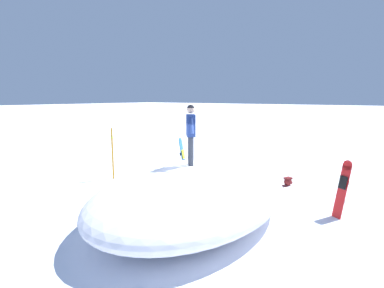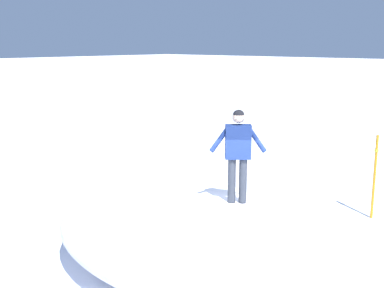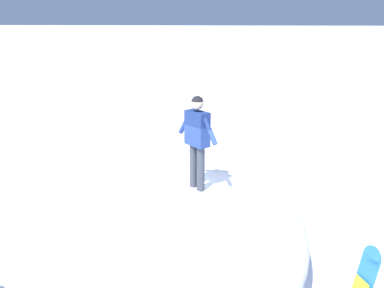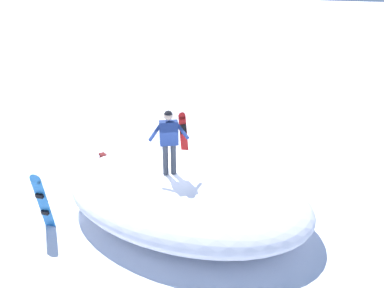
% 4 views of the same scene
% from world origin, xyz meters
% --- Properties ---
extents(ground, '(240.00, 240.00, 0.00)m').
position_xyz_m(ground, '(0.00, 0.00, 0.00)').
color(ground, white).
extents(snow_mound, '(5.12, 7.14, 1.34)m').
position_xyz_m(snow_mound, '(0.14, -0.52, 0.67)').
color(snow_mound, white).
rests_on(snow_mound, ground).
extents(snowboarder_standing, '(0.74, 0.81, 1.68)m').
position_xyz_m(snowboarder_standing, '(-0.17, -0.27, 2.34)').
color(snowboarder_standing, '#333842').
rests_on(snowboarder_standing, snow_mound).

